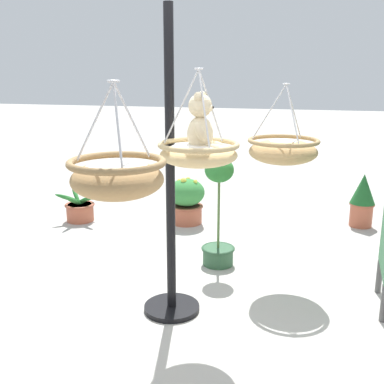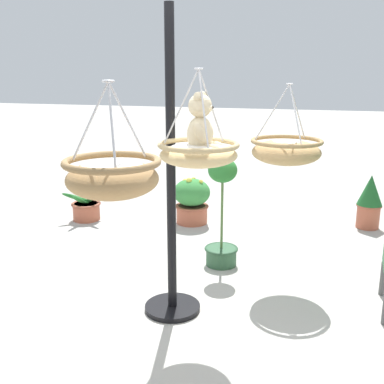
{
  "view_description": "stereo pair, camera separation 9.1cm",
  "coord_description": "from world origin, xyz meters",
  "px_view_note": "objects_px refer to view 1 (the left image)",
  "views": [
    {
      "loc": [
        3.11,
        0.81,
        1.86
      ],
      "look_at": [
        0.01,
        0.03,
        1.02
      ],
      "focal_mm": 43.92,
      "sensor_mm": 36.0,
      "label": 1
    },
    {
      "loc": [
        3.09,
        0.9,
        1.86
      ],
      "look_at": [
        0.01,
        0.03,
        1.02
      ],
      "focal_mm": 43.92,
      "sensor_mm": 36.0,
      "label": 2
    }
  ],
  "objects_px": {
    "display_pole_central": "(171,224)",
    "potted_plant_broad_leaf": "(186,200)",
    "hanging_basket_right_low": "(117,176)",
    "potted_plant_bushy_green": "(219,216)",
    "hanging_basket_with_teddy": "(199,153)",
    "potted_plant_fern_front": "(362,199)",
    "hanging_basket_left_high": "(283,150)",
    "teddy_bear": "(202,127)",
    "potted_plant_small_succulent": "(80,209)"
  },
  "relations": [
    {
      "from": "display_pole_central",
      "to": "potted_plant_broad_leaf",
      "type": "height_order",
      "value": "display_pole_central"
    },
    {
      "from": "hanging_basket_with_teddy",
      "to": "potted_plant_broad_leaf",
      "type": "relative_size",
      "value": 1.11
    },
    {
      "from": "hanging_basket_with_teddy",
      "to": "potted_plant_fern_front",
      "type": "xyz_separation_m",
      "value": [
        -2.7,
        1.4,
        -0.97
      ]
    },
    {
      "from": "display_pole_central",
      "to": "hanging_basket_with_teddy",
      "type": "distance_m",
      "value": 0.65
    },
    {
      "from": "potted_plant_bushy_green",
      "to": "display_pole_central",
      "type": "bearing_deg",
      "value": -10.52
    },
    {
      "from": "hanging_basket_left_high",
      "to": "hanging_basket_right_low",
      "type": "distance_m",
      "value": 2.11
    },
    {
      "from": "teddy_bear",
      "to": "potted_plant_small_succulent",
      "type": "distance_m",
      "value": 3.19
    },
    {
      "from": "display_pole_central",
      "to": "hanging_basket_with_teddy",
      "type": "bearing_deg",
      "value": 59.04
    },
    {
      "from": "hanging_basket_with_teddy",
      "to": "potted_plant_broad_leaf",
      "type": "bearing_deg",
      "value": -163.13
    },
    {
      "from": "hanging_basket_left_high",
      "to": "potted_plant_fern_front",
      "type": "xyz_separation_m",
      "value": [
        -1.68,
        0.88,
        -0.84
      ]
    },
    {
      "from": "potted_plant_fern_front",
      "to": "hanging_basket_right_low",
      "type": "bearing_deg",
      "value": -23.34
    },
    {
      "from": "hanging_basket_with_teddy",
      "to": "potted_plant_fern_front",
      "type": "relative_size",
      "value": 1.01
    },
    {
      "from": "hanging_basket_with_teddy",
      "to": "potted_plant_fern_front",
      "type": "distance_m",
      "value": 3.19
    },
    {
      "from": "display_pole_central",
      "to": "potted_plant_broad_leaf",
      "type": "relative_size",
      "value": 3.98
    },
    {
      "from": "display_pole_central",
      "to": "potted_plant_small_succulent",
      "type": "relative_size",
      "value": 4.19
    },
    {
      "from": "teddy_bear",
      "to": "potted_plant_fern_front",
      "type": "relative_size",
      "value": 0.63
    },
    {
      "from": "potted_plant_fern_front",
      "to": "potted_plant_broad_leaf",
      "type": "distance_m",
      "value": 2.13
    },
    {
      "from": "hanging_basket_left_high",
      "to": "hanging_basket_right_low",
      "type": "relative_size",
      "value": 1.19
    },
    {
      "from": "teddy_bear",
      "to": "potted_plant_broad_leaf",
      "type": "xyz_separation_m",
      "value": [
        -2.31,
        -0.72,
        -1.18
      ]
    },
    {
      "from": "potted_plant_fern_front",
      "to": "potted_plant_small_succulent",
      "type": "distance_m",
      "value": 3.49
    },
    {
      "from": "display_pole_central",
      "to": "teddy_bear",
      "type": "height_order",
      "value": "display_pole_central"
    },
    {
      "from": "display_pole_central",
      "to": "hanging_basket_with_teddy",
      "type": "relative_size",
      "value": 3.58
    },
    {
      "from": "potted_plant_broad_leaf",
      "to": "teddy_bear",
      "type": "bearing_deg",
      "value": 17.35
    },
    {
      "from": "hanging_basket_left_high",
      "to": "hanging_basket_with_teddy",
      "type": "bearing_deg",
      "value": -26.78
    },
    {
      "from": "potted_plant_fern_front",
      "to": "potted_plant_bushy_green",
      "type": "height_order",
      "value": "potted_plant_bushy_green"
    },
    {
      "from": "hanging_basket_with_teddy",
      "to": "potted_plant_small_succulent",
      "type": "bearing_deg",
      "value": -135.47
    },
    {
      "from": "hanging_basket_left_high",
      "to": "potted_plant_bushy_green",
      "type": "relative_size",
      "value": 0.65
    },
    {
      "from": "potted_plant_bushy_green",
      "to": "potted_plant_small_succulent",
      "type": "height_order",
      "value": "potted_plant_bushy_green"
    },
    {
      "from": "hanging_basket_with_teddy",
      "to": "teddy_bear",
      "type": "xyz_separation_m",
      "value": [
        0.0,
        0.02,
        0.18
      ]
    },
    {
      "from": "hanging_basket_right_low",
      "to": "potted_plant_bushy_green",
      "type": "distance_m",
      "value": 2.26
    },
    {
      "from": "potted_plant_small_succulent",
      "to": "potted_plant_broad_leaf",
      "type": "height_order",
      "value": "potted_plant_broad_leaf"
    },
    {
      "from": "hanging_basket_right_low",
      "to": "potted_plant_bushy_green",
      "type": "height_order",
      "value": "hanging_basket_right_low"
    },
    {
      "from": "hanging_basket_right_low",
      "to": "potted_plant_small_succulent",
      "type": "height_order",
      "value": "hanging_basket_right_low"
    },
    {
      "from": "hanging_basket_with_teddy",
      "to": "potted_plant_broad_leaf",
      "type": "distance_m",
      "value": 2.61
    },
    {
      "from": "hanging_basket_with_teddy",
      "to": "hanging_basket_right_low",
      "type": "bearing_deg",
      "value": -10.93
    },
    {
      "from": "display_pole_central",
      "to": "potted_plant_small_succulent",
      "type": "height_order",
      "value": "display_pole_central"
    },
    {
      "from": "display_pole_central",
      "to": "hanging_basket_left_high",
      "type": "xyz_separation_m",
      "value": [
        -0.87,
        0.76,
        0.46
      ]
    },
    {
      "from": "hanging_basket_with_teddy",
      "to": "hanging_basket_right_low",
      "type": "relative_size",
      "value": 1.13
    },
    {
      "from": "hanging_basket_right_low",
      "to": "potted_plant_bushy_green",
      "type": "xyz_separation_m",
      "value": [
        -2.1,
        0.12,
        -0.84
      ]
    },
    {
      "from": "hanging_basket_left_high",
      "to": "potted_plant_fern_front",
      "type": "bearing_deg",
      "value": 152.34
    },
    {
      "from": "hanging_basket_right_low",
      "to": "hanging_basket_left_high",
      "type": "bearing_deg",
      "value": 160.56
    },
    {
      "from": "potted_plant_fern_front",
      "to": "teddy_bear",
      "type": "bearing_deg",
      "value": -26.98
    },
    {
      "from": "potted_plant_fern_front",
      "to": "hanging_basket_with_teddy",
      "type": "bearing_deg",
      "value": -27.33
    },
    {
      "from": "hanging_basket_left_high",
      "to": "potted_plant_bushy_green",
      "type": "bearing_deg",
      "value": -100.68
    },
    {
      "from": "potted_plant_fern_front",
      "to": "potted_plant_bushy_green",
      "type": "relative_size",
      "value": 0.61
    },
    {
      "from": "hanging_basket_right_low",
      "to": "potted_plant_broad_leaf",
      "type": "bearing_deg",
      "value": -171.11
    },
    {
      "from": "display_pole_central",
      "to": "hanging_basket_right_low",
      "type": "height_order",
      "value": "display_pole_central"
    },
    {
      "from": "teddy_bear",
      "to": "hanging_basket_left_high",
      "type": "bearing_deg",
      "value": 154.18
    },
    {
      "from": "hanging_basket_with_teddy",
      "to": "display_pole_central",
      "type": "bearing_deg",
      "value": -120.96
    },
    {
      "from": "potted_plant_small_succulent",
      "to": "hanging_basket_right_low",
      "type": "bearing_deg",
      "value": 31.25
    }
  ]
}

